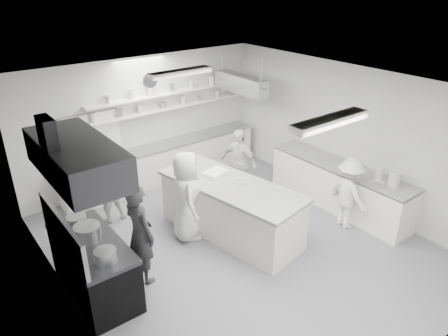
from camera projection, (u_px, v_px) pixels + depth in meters
floor at (238, 245)px, 7.93m from camera, size 6.00×7.00×0.02m
ceiling at (241, 88)px, 6.65m from camera, size 6.00×7.00×0.02m
wall_back at (144, 121)px, 9.80m from camera, size 6.00×0.04×3.00m
wall_front at (434, 279)px, 4.78m from camera, size 6.00×0.04×3.00m
wall_left at (67, 233)px, 5.63m from camera, size 0.04×7.00×3.00m
wall_right at (348, 136)px, 8.95m from camera, size 0.04×7.00×3.00m
stove at (95, 268)px, 6.59m from camera, size 0.80×1.80×0.90m
exhaust_hood at (77, 158)px, 5.78m from camera, size 0.85×2.00×0.50m
back_counter at (165, 163)px, 10.19m from camera, size 5.00×0.60×0.92m
shelf_lower at (172, 107)px, 9.98m from camera, size 4.20×0.26×0.04m
shelf_upper at (172, 93)px, 9.84m from camera, size 4.20×0.26×0.04m
pass_through_window at (91, 136)px, 9.09m from camera, size 1.30×0.04×1.00m
wall_clock at (150, 80)px, 9.47m from camera, size 0.32×0.05×0.32m
right_counter at (339, 186)px, 9.05m from camera, size 0.74×3.30×0.94m
pot_rack at (241, 84)px, 9.77m from camera, size 0.30×1.60×0.40m
light_fixture_front at (330, 121)px, 5.39m from camera, size 1.30×0.25×0.10m
light_fixture_rear at (180, 72)px, 7.97m from camera, size 1.30×0.25×0.10m
prep_island at (231, 210)px, 8.06m from camera, size 1.53×2.95×1.04m
stove_pot at (88, 234)px, 6.38m from camera, size 0.40×0.40×0.29m
cook_stove at (140, 234)px, 6.71m from camera, size 0.47×0.67×1.74m
cook_back at (106, 188)px, 8.43m from camera, size 0.73×0.59×1.45m
cook_island_left at (186, 196)px, 7.81m from camera, size 0.85×1.01×1.77m
cook_island_right at (239, 163)px, 9.37m from camera, size 0.61×1.00×1.59m
cook_right at (349, 194)px, 8.20m from camera, size 0.71×1.04×1.48m
bowl_island_a at (240, 184)px, 7.88m from camera, size 0.28×0.28×0.06m
bowl_island_b at (242, 180)px, 8.00m from camera, size 0.24×0.24×0.06m
bowl_right at (376, 184)px, 8.08m from camera, size 0.28×0.28×0.06m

